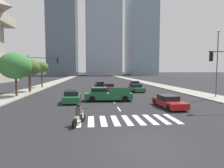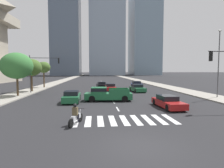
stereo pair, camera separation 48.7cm
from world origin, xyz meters
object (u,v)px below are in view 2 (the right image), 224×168
Objects in this scene: sedan_green_0 at (137,88)px; street_tree_second at (31,68)px; pickup_truck at (106,94)px; traffic_signal_far at (41,67)px; sedan_red_5 at (111,87)px; street_tree_third at (44,67)px; sedan_blue_3 at (137,85)px; street_lamp_east at (219,59)px; motorcycle_lead at (76,116)px; sedan_black_1 at (101,85)px; sedan_red_4 at (168,102)px; sedan_green_2 at (72,97)px; street_tree_nearest at (17,66)px.

sedan_green_0 is 0.79× the size of street_tree_second.
traffic_signal_far is at bearing -35.98° from pickup_truck.
sedan_green_0 is at bearing 57.17° from sedan_red_5.
street_tree_third is (-13.91, 6.10, 3.83)m from sedan_red_5.
sedan_blue_3 is at bearing -2.31° from street_tree_third.
street_lamp_east reaches higher than pickup_truck.
sedan_red_5 is at bearing -93.11° from pickup_truck.
street_tree_second is at bearing 43.37° from motorcycle_lead.
sedan_blue_3 is 0.83× the size of street_tree_third.
traffic_signal_far reaches higher than pickup_truck.
sedan_blue_3 is (1.72, 8.14, 0.03)m from sedan_green_0.
street_lamp_east reaches higher than sedan_black_1.
sedan_green_0 is 8.32m from sedan_blue_3.
pickup_truck is at bearing -131.40° from sedan_red_4.
motorcycle_lead is 0.45× the size of sedan_red_4.
sedan_red_4 is (5.97, -4.72, -0.25)m from pickup_truck.
sedan_green_0 is 0.98× the size of sedan_green_2.
sedan_green_2 is 1.02× the size of sedan_red_5.
sedan_black_1 is 0.97× the size of sedan_red_4.
motorcycle_lead is 22.70m from street_tree_second.
motorcycle_lead is at bearing -11.68° from sedan_red_5.
sedan_green_2 is at bearing -176.54° from street_lamp_east.
street_lamp_east reaches higher than street_tree_nearest.
motorcycle_lead is at bearing 169.69° from sedan_black_1.
motorcycle_lead is 0.39× the size of street_tree_third.
pickup_truck is 1.32× the size of sedan_red_5.
street_tree_second is (0.00, 5.89, -0.14)m from street_tree_nearest.
sedan_red_4 is 29.47m from street_tree_third.
traffic_signal_far is at bearing 32.70° from sedan_green_2.
street_tree_nearest is at bearing 57.65° from sedan_green_2.
street_tree_nearest is (-27.40, 3.90, -0.83)m from street_lamp_east.
motorcycle_lead reaches higher than sedan_red_5.
sedan_green_2 reaches higher than sedan_green_0.
street_lamp_east is 1.59× the size of street_tree_second.
street_tree_third reaches higher than sedan_green_2.
street_tree_third is at bearing 147.57° from street_lamp_east.
street_tree_third is (-27.40, 17.41, -0.83)m from street_lamp_east.
sedan_black_1 is (2.72, 27.57, 0.00)m from motorcycle_lead.
motorcycle_lead reaches higher than sedan_green_2.
street_lamp_east is 1.46× the size of street_tree_nearest.
sedan_red_5 is at bearing -168.36° from sedan_red_4.
pickup_truck reaches higher than motorcycle_lead.
street_lamp_east is (7.26, -16.59, 4.60)m from sedan_blue_3.
pickup_truck is at bearing 175.24° from sedan_black_1.
pickup_truck is 12.08m from sedan_red_5.
sedan_red_5 is at bearing 140.04° from street_lamp_east.
traffic_signal_far is at bearing 162.49° from street_lamp_east.
sedan_red_4 is (-1.85, -21.98, -0.07)m from sedan_blue_3.
motorcycle_lead is 0.48× the size of sedan_red_5.
sedan_green_2 is 21.39m from sedan_blue_3.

